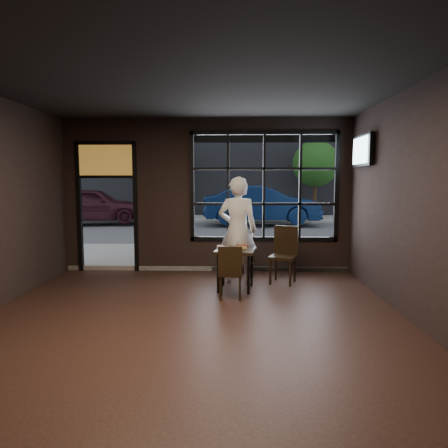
{
  "coord_description": "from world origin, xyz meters",
  "views": [
    {
      "loc": [
        0.58,
        -4.85,
        1.91
      ],
      "look_at": [
        0.4,
        2.2,
        1.15
      ],
      "focal_mm": 32.0,
      "sensor_mm": 36.0,
      "label": 1
    }
  ],
  "objects_px": {
    "man": "(238,230)",
    "navy_car": "(262,205)",
    "cafe_table": "(235,269)",
    "chair_near": "(230,271)"
  },
  "relations": [
    {
      "from": "chair_near",
      "to": "navy_car",
      "type": "height_order",
      "value": "navy_car"
    },
    {
      "from": "man",
      "to": "cafe_table",
      "type": "bearing_deg",
      "value": 89.21
    },
    {
      "from": "cafe_table",
      "to": "man",
      "type": "relative_size",
      "value": 0.37
    },
    {
      "from": "chair_near",
      "to": "navy_car",
      "type": "relative_size",
      "value": 0.18
    },
    {
      "from": "cafe_table",
      "to": "chair_near",
      "type": "xyz_separation_m",
      "value": [
        -0.08,
        -0.51,
        0.08
      ]
    },
    {
      "from": "man",
      "to": "navy_car",
      "type": "distance_m",
      "value": 9.72
    },
    {
      "from": "navy_car",
      "to": "chair_near",
      "type": "bearing_deg",
      "value": 172.66
    },
    {
      "from": "cafe_table",
      "to": "chair_near",
      "type": "distance_m",
      "value": 0.53
    },
    {
      "from": "cafe_table",
      "to": "navy_car",
      "type": "relative_size",
      "value": 0.15
    },
    {
      "from": "man",
      "to": "navy_car",
      "type": "height_order",
      "value": "man"
    }
  ]
}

